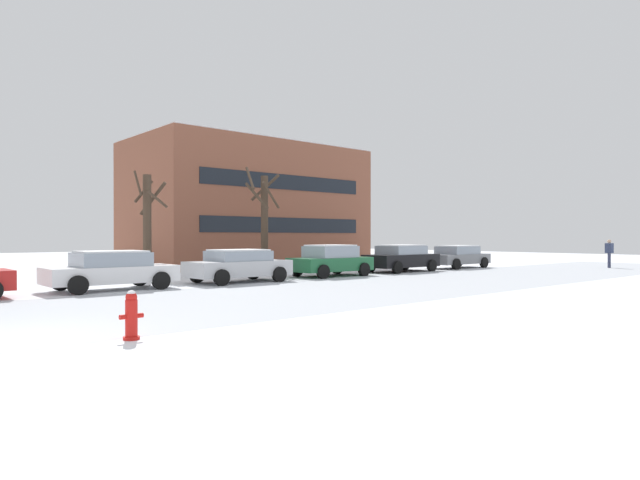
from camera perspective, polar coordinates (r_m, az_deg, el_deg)
ground_plane at (r=11.38m, az=-30.11°, el=-9.30°), size 120.00×120.00×0.00m
fire_hydrant at (r=10.73m, az=-19.06°, el=-7.37°), size 0.44×0.30×0.91m
parked_car_white at (r=20.76m, az=-20.92°, el=-2.93°), size 4.40×2.12×1.40m
parked_car_silver at (r=22.93m, az=-8.49°, el=-2.61°), size 4.27×2.15×1.37m
parked_car_green at (r=26.12m, az=1.11°, el=-2.13°), size 4.05×2.13×1.51m
parked_car_black at (r=29.87m, az=8.47°, el=-1.85°), size 4.39×2.12×1.46m
parked_car_gray at (r=34.00m, az=14.13°, el=-1.66°), size 4.46×2.05×1.37m
pedestrian_crossing at (r=37.48m, az=27.91°, el=-1.05°), size 0.38×0.45×1.72m
tree_far_left at (r=24.12m, az=-17.53°, el=1.62°), size 1.34×1.65×4.68m
tree_far_mid at (r=27.59m, az=-5.88°, el=2.19°), size 2.11×1.98×5.45m
building_far_right at (r=36.29m, az=-7.50°, el=3.55°), size 14.58×8.32×7.85m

